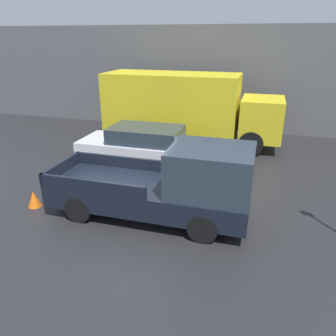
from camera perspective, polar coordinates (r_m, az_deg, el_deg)
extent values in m
plane|color=#232326|center=(9.98, -7.15, -6.86)|extent=(60.00, 60.00, 0.00)
cube|color=#56565B|center=(18.17, 4.92, 15.22)|extent=(28.00, 0.15, 5.35)
cube|color=black|center=(9.26, -3.41, -4.53)|extent=(5.57, 1.97, 0.64)
cube|color=#28333D|center=(8.49, 7.49, -0.38)|extent=(2.12, 1.85, 1.21)
cube|color=black|center=(10.29, -8.31, 1.08)|extent=(3.06, 0.10, 0.35)
cube|color=black|center=(8.77, -13.30, -3.11)|extent=(3.06, 0.10, 0.35)
cube|color=black|center=(10.25, -18.04, 0.09)|extent=(0.10, 1.97, 0.35)
cylinder|color=black|center=(9.77, 7.98, -5.07)|extent=(0.76, 0.26, 0.76)
cylinder|color=black|center=(8.27, 6.08, -10.33)|extent=(0.76, 0.26, 0.76)
cylinder|color=black|center=(10.73, -10.54, -2.67)|extent=(0.76, 0.26, 0.76)
cylinder|color=black|center=(9.39, -15.23, -6.85)|extent=(0.76, 0.26, 0.76)
cube|color=silver|center=(12.76, -4.38, 3.11)|extent=(4.89, 1.94, 0.73)
cube|color=#28333D|center=(12.52, -3.83, 5.86)|extent=(2.69, 1.70, 0.57)
cylinder|color=black|center=(13.23, 3.15, 2.41)|extent=(0.73, 0.22, 0.73)
cylinder|color=black|center=(11.66, 1.16, -0.32)|extent=(0.73, 0.22, 0.73)
cylinder|color=black|center=(14.19, -8.87, 3.54)|extent=(0.73, 0.22, 0.73)
cylinder|color=black|center=(12.73, -12.12, 1.15)|extent=(0.73, 0.22, 0.73)
cube|color=gold|center=(15.28, 15.97, 8.29)|extent=(1.79, 2.32, 1.79)
cube|color=gold|center=(15.75, 0.65, 11.25)|extent=(6.19, 2.44, 2.72)
cylinder|color=black|center=(16.54, 14.63, 6.32)|extent=(1.05, 0.30, 1.05)
cylinder|color=black|center=(14.45, 14.21, 4.14)|extent=(1.05, 0.30, 1.05)
cylinder|color=black|center=(17.42, -2.42, 7.78)|extent=(1.05, 0.30, 1.05)
cylinder|color=black|center=(15.45, -5.01, 5.87)|extent=(1.05, 0.30, 1.05)
cone|color=orange|center=(10.67, -22.29, -5.00)|extent=(0.40, 0.40, 0.49)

